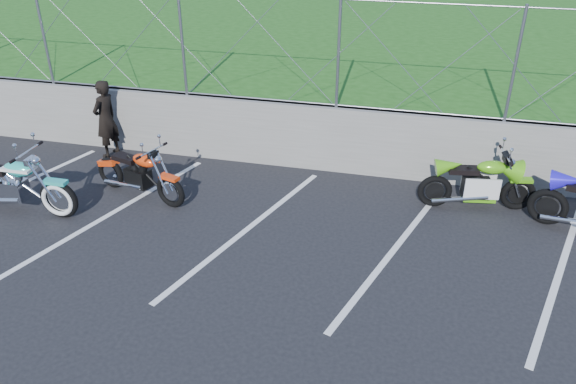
% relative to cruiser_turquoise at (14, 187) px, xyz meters
% --- Properties ---
extents(ground, '(90.00, 90.00, 0.00)m').
position_rel_cruiser_turquoise_xyz_m(ground, '(4.00, -0.60, -0.48)').
color(ground, black).
rests_on(ground, ground).
extents(retaining_wall, '(30.00, 0.22, 1.30)m').
position_rel_cruiser_turquoise_xyz_m(retaining_wall, '(4.00, 2.90, 0.17)').
color(retaining_wall, slate).
rests_on(retaining_wall, ground).
extents(grass_field, '(30.00, 20.00, 1.30)m').
position_rel_cruiser_turquoise_xyz_m(grass_field, '(4.00, 12.90, 0.17)').
color(grass_field, '#1D5115').
rests_on(grass_field, ground).
extents(chain_link_fence, '(28.00, 0.03, 2.00)m').
position_rel_cruiser_turquoise_xyz_m(chain_link_fence, '(4.00, 2.90, 1.82)').
color(chain_link_fence, gray).
rests_on(chain_link_fence, retaining_wall).
extents(parking_lines, '(18.29, 4.31, 0.01)m').
position_rel_cruiser_turquoise_xyz_m(parking_lines, '(5.20, 0.40, -0.47)').
color(parking_lines, silver).
rests_on(parking_lines, ground).
extents(cruiser_turquoise, '(2.40, 0.76, 1.19)m').
position_rel_cruiser_turquoise_xyz_m(cruiser_turquoise, '(0.00, 0.00, 0.00)').
color(cruiser_turquoise, black).
rests_on(cruiser_turquoise, ground).
extents(naked_orange, '(1.98, 0.79, 1.02)m').
position_rel_cruiser_turquoise_xyz_m(naked_orange, '(1.83, 0.97, -0.04)').
color(naked_orange, black).
rests_on(naked_orange, ground).
extents(sportbike_green, '(2.00, 0.71, 1.04)m').
position_rel_cruiser_turquoise_xyz_m(sportbike_green, '(7.67, 2.00, -0.03)').
color(sportbike_green, black).
rests_on(sportbike_green, ground).
extents(person_standing, '(0.50, 0.65, 1.61)m').
position_rel_cruiser_turquoise_xyz_m(person_standing, '(0.36, 2.47, 0.33)').
color(person_standing, black).
rests_on(person_standing, ground).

